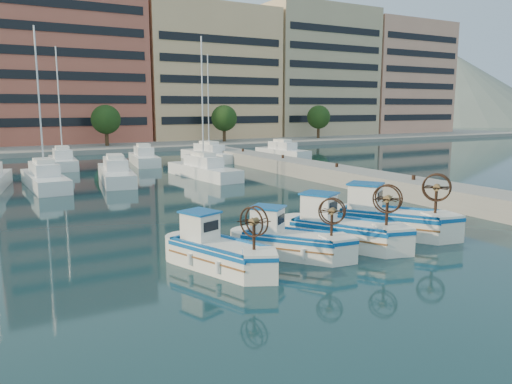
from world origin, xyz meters
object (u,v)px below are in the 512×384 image
(fishing_boat_a, at_px, (218,250))
(fishing_boat_d, at_px, (388,217))
(fishing_boat_b, at_px, (289,239))
(fishing_boat_c, at_px, (341,228))

(fishing_boat_a, distance_m, fishing_boat_d, 9.00)
(fishing_boat_b, distance_m, fishing_boat_d, 5.92)
(fishing_boat_b, distance_m, fishing_boat_c, 2.76)
(fishing_boat_c, xyz_separation_m, fishing_boat_d, (3.13, 0.48, 0.05))
(fishing_boat_a, relative_size, fishing_boat_b, 1.07)
(fishing_boat_c, bearing_deg, fishing_boat_d, -21.15)
(fishing_boat_a, relative_size, fishing_boat_d, 0.87)
(fishing_boat_b, bearing_deg, fishing_boat_d, -32.07)
(fishing_boat_b, height_order, fishing_boat_c, fishing_boat_c)
(fishing_boat_a, bearing_deg, fishing_boat_b, -19.99)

